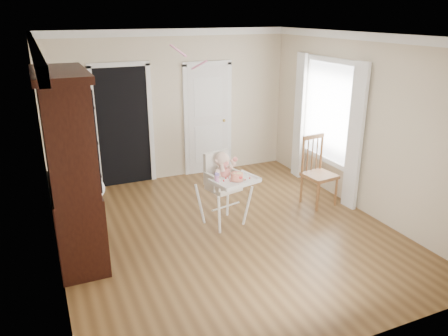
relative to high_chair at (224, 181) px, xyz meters
name	(u,v)px	position (x,y,z in m)	size (l,w,h in m)	color
floor	(228,232)	(-0.06, -0.27, -0.68)	(5.00, 5.00, 0.00)	brown
ceiling	(228,36)	(-0.06, -0.27, 2.02)	(5.00, 5.00, 0.00)	white
wall_back	(172,106)	(-0.06, 2.23, 0.67)	(4.50, 4.50, 0.00)	beige
wall_left	(47,164)	(-2.31, -0.27, 0.67)	(5.00, 5.00, 0.00)	beige
wall_right	(363,125)	(2.19, -0.27, 0.67)	(5.00, 5.00, 0.00)	beige
crown_molding	(228,41)	(-0.06, -0.27, 1.96)	(4.50, 5.00, 0.12)	white
doorway	(123,124)	(-0.96, 2.22, 0.42)	(1.06, 0.05, 2.22)	black
closet_door	(208,120)	(0.64, 2.21, 0.34)	(0.96, 0.09, 2.13)	white
window_right	(327,118)	(2.12, 0.53, 0.60)	(0.13, 1.84, 2.30)	white
high_chair	(224,181)	(0.00, 0.00, 0.00)	(0.79, 0.91, 1.11)	white
baby	(223,170)	(0.00, 0.03, 0.16)	(0.36, 0.26, 0.50)	beige
cake	(237,177)	(0.09, -0.25, 0.14)	(0.22, 0.22, 0.10)	silver
sippy_cup	(217,177)	(-0.20, -0.21, 0.16)	(0.07, 0.07, 0.16)	#CB7CAC
china_cabinet	(71,170)	(-2.05, -0.08, 0.50)	(0.62, 1.40, 2.37)	black
dining_chair	(318,173)	(1.70, 0.08, -0.16)	(0.51, 0.51, 1.12)	brown
streamer	(178,50)	(-0.32, 0.94, 1.76)	(0.03, 0.50, 0.02)	pink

